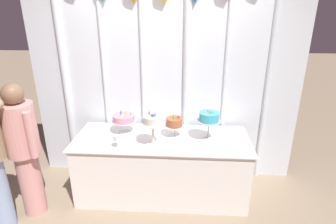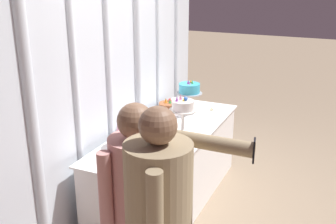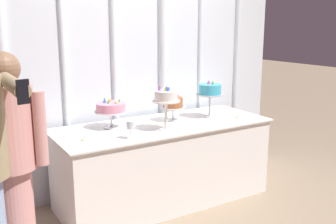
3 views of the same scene
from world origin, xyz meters
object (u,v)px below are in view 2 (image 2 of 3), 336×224
at_px(cake_table, 169,166).
at_px(cake_display_midright, 169,109).
at_px(wine_glass, 175,142).
at_px(tealight_far_left, 140,168).
at_px(tealight_near_left, 211,109).
at_px(cake_display_leftmost, 132,127).
at_px(guest_man_pink_jacket, 138,210).
at_px(cake_display_rightmost, 189,90).
at_px(cake_display_midleft, 183,108).

bearing_deg(cake_table, cake_display_midright, 24.53).
distance_m(wine_glass, tealight_far_left, 0.40).
bearing_deg(tealight_far_left, cake_display_midright, 11.09).
bearing_deg(tealight_near_left, wine_glass, -176.08).
relative_size(cake_display_leftmost, wine_glass, 1.96).
xyz_separation_m(cake_display_midright, guest_man_pink_jacket, (-1.61, -0.51, -0.11)).
bearing_deg(cake_display_midright, wine_glass, -151.59).
height_order(cake_table, cake_display_rightmost, cake_display_rightmost).
bearing_deg(tealight_far_left, tealight_near_left, -2.19).
distance_m(cake_display_midleft, wine_glass, 0.45).
height_order(cake_display_midleft, tealight_far_left, cake_display_midleft).
bearing_deg(cake_display_midleft, tealight_near_left, -0.34).
xyz_separation_m(cake_table, tealight_far_left, (-0.84, -0.13, 0.40)).
bearing_deg(cake_display_rightmost, cake_display_leftmost, 172.63).
distance_m(cake_display_leftmost, cake_display_rightmost, 1.05).
distance_m(tealight_far_left, tealight_near_left, 1.61).
distance_m(cake_display_leftmost, guest_man_pink_jacket, 1.15).
bearing_deg(cake_table, wine_glass, -150.45).
bearing_deg(cake_display_midright, cake_display_midleft, -132.65).
bearing_deg(cake_display_rightmost, wine_glass, -165.12).
relative_size(tealight_far_left, guest_man_pink_jacket, 0.03).
height_order(cake_display_midleft, guest_man_pink_jacket, guest_man_pink_jacket).
xyz_separation_m(cake_table, guest_man_pink_jacket, (-1.46, -0.44, 0.46)).
xyz_separation_m(cake_display_rightmost, wine_glass, (-1.04, -0.28, -0.16)).
bearing_deg(cake_display_leftmost, cake_display_rightmost, -7.37).
height_order(cake_display_midright, guest_man_pink_jacket, guest_man_pink_jacket).
bearing_deg(wine_glass, tealight_near_left, 3.92).
bearing_deg(tealight_near_left, cake_display_rightmost, 138.75).
height_order(cake_table, cake_display_midright, cake_display_midright).
distance_m(cake_display_rightmost, tealight_near_left, 0.39).
bearing_deg(wine_glass, cake_display_rightmost, 14.88).
relative_size(cake_table, cake_display_rightmost, 5.42).
bearing_deg(tealight_far_left, cake_table, 8.54).
distance_m(cake_display_midleft, cake_display_midright, 0.36).
bearing_deg(wine_glass, cake_display_midleft, 12.77).
bearing_deg(guest_man_pink_jacket, cake_table, 16.89).
xyz_separation_m(cake_table, cake_display_leftmost, (-0.48, 0.14, 0.58)).
height_order(cake_display_midright, tealight_far_left, cake_display_midright).
xyz_separation_m(wine_glass, tealight_near_left, (1.25, 0.09, -0.10)).
relative_size(tealight_far_left, tealight_near_left, 1.15).
bearing_deg(cake_display_midleft, cake_display_rightmost, 16.18).
bearing_deg(guest_man_pink_jacket, cake_display_midleft, 10.73).
xyz_separation_m(cake_display_midleft, cake_display_midright, (0.23, 0.25, -0.12)).
xyz_separation_m(cake_table, cake_display_rightmost, (0.55, 0.00, 0.67)).
height_order(tealight_far_left, guest_man_pink_jacket, guest_man_pink_jacket).
xyz_separation_m(cake_table, wine_glass, (-0.48, -0.27, 0.51)).
bearing_deg(cake_display_midleft, tealight_far_left, 175.75).
distance_m(cake_table, cake_display_midleft, 0.71).
distance_m(cake_table, guest_man_pink_jacket, 1.60).
xyz_separation_m(wine_glass, guest_man_pink_jacket, (-0.98, -0.17, -0.05)).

